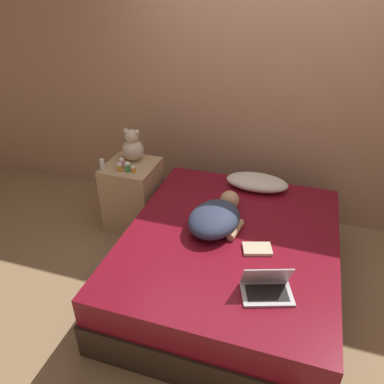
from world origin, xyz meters
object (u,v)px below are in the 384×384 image
at_px(teddy_bear, 133,147).
at_px(bottle_green, 128,167).
at_px(person_lying, 216,217).
at_px(bottle_pink, 122,163).
at_px(book, 257,249).
at_px(bottle_orange, 134,169).
at_px(bottle_amber, 120,168).
at_px(bottle_clear, 102,164).
at_px(laptop, 267,287).
at_px(pillow, 257,182).

distance_m(teddy_bear, bottle_green, 0.26).
bearing_deg(person_lying, teddy_bear, 157.72).
distance_m(bottle_pink, book, 1.51).
height_order(bottle_orange, book, bottle_orange).
xyz_separation_m(bottle_amber, bottle_orange, (0.13, 0.02, -0.01)).
xyz_separation_m(teddy_bear, bottle_green, (0.05, -0.23, -0.09)).
bearing_deg(bottle_orange, bottle_clear, -172.88).
height_order(person_lying, teddy_bear, teddy_bear).
xyz_separation_m(person_lying, bottle_clear, (-1.17, 0.33, 0.12)).
relative_size(person_lying, bottle_orange, 11.81).
bearing_deg(bottle_amber, bottle_pink, 99.63).
distance_m(person_lying, bottle_amber, 1.07).
bearing_deg(teddy_bear, laptop, -38.95).
bearing_deg(bottle_orange, laptop, -35.08).
xyz_separation_m(laptop, bottle_clear, (-1.65, 0.91, 0.16)).
bearing_deg(bottle_amber, person_lying, -19.17).
xyz_separation_m(pillow, laptop, (0.27, -1.28, -0.02)).
bearing_deg(bottle_pink, laptop, -33.69).
bearing_deg(teddy_bear, person_lying, -31.37).
bearing_deg(teddy_bear, bottle_orange, -64.64).
height_order(person_lying, book, person_lying).
bearing_deg(laptop, bottle_pink, 127.45).
relative_size(pillow, bottle_pink, 5.97).
xyz_separation_m(bottle_green, book, (1.29, -0.56, -0.19)).
xyz_separation_m(person_lying, book, (0.36, -0.19, -0.08)).
height_order(person_lying, bottle_amber, bottle_amber).
height_order(teddy_bear, bottle_amber, teddy_bear).
relative_size(person_lying, bottle_pink, 7.12).
relative_size(pillow, book, 2.39).
bearing_deg(person_lying, bottle_orange, 166.28).
distance_m(laptop, bottle_pink, 1.80).
distance_m(pillow, person_lying, 0.73).
height_order(bottle_amber, bottle_green, bottle_green).
relative_size(person_lying, bottle_clear, 6.53).
xyz_separation_m(teddy_bear, bottle_orange, (0.11, -0.23, -0.11)).
bearing_deg(teddy_bear, bottle_amber, -93.90).
xyz_separation_m(pillow, bottle_amber, (-1.21, -0.35, 0.13)).
relative_size(bottle_amber, bottle_orange, 1.33).
bearing_deg(bottle_clear, bottle_amber, 5.92).
distance_m(bottle_orange, bottle_clear, 0.30).
height_order(teddy_bear, bottle_green, teddy_bear).
bearing_deg(bottle_pink, teddy_bear, 81.57).
height_order(person_lying, bottle_green, bottle_green).
bearing_deg(bottle_pink, book, -23.73).
relative_size(pillow, laptop, 1.55).
relative_size(bottle_clear, book, 0.44).
xyz_separation_m(teddy_bear, bottle_pink, (-0.03, -0.19, -0.09)).
bearing_deg(bottle_clear, bottle_pink, 27.15).
bearing_deg(pillow, bottle_green, -164.08).
bearing_deg(bottle_orange, bottle_amber, -171.29).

